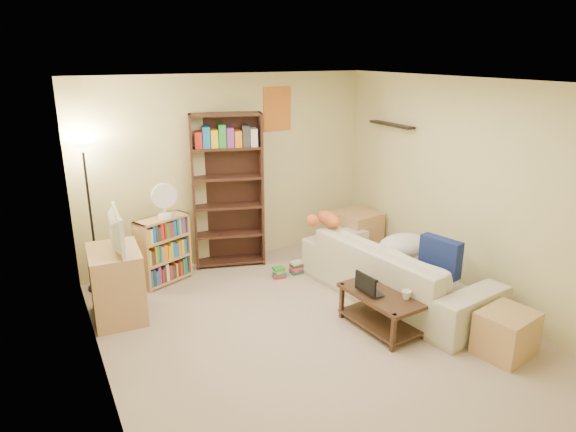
{
  "coord_description": "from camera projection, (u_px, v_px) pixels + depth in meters",
  "views": [
    {
      "loc": [
        -2.36,
        -4.06,
        2.76
      ],
      "look_at": [
        0.08,
        0.67,
        1.05
      ],
      "focal_mm": 32.0,
      "sensor_mm": 36.0,
      "label": 1
    }
  ],
  "objects": [
    {
      "name": "cream_blanket",
      "position": [
        403.0,
        246.0,
        5.99
      ],
      "size": [
        0.64,
        0.46,
        0.27
      ],
      "primitive_type": "ellipsoid",
      "color": "beige",
      "rests_on": "sofa"
    },
    {
      "name": "book_stacks",
      "position": [
        298.0,
        267.0,
        6.68
      ],
      "size": [
        0.66,
        0.16,
        0.2
      ],
      "color": "red",
      "rests_on": "ground"
    },
    {
      "name": "tabby_cat",
      "position": [
        326.0,
        219.0,
        6.33
      ],
      "size": [
        0.55,
        0.25,
        0.19
      ],
      "color": "orange",
      "rests_on": "sofa"
    },
    {
      "name": "tv_stand",
      "position": [
        117.0,
        284.0,
        5.49
      ],
      "size": [
        0.56,
        0.75,
        0.78
      ],
      "primitive_type": "cube",
      "rotation": [
        0.0,
        0.0,
        -0.06
      ],
      "color": "tan",
      "rests_on": "ground"
    },
    {
      "name": "side_table",
      "position": [
        357.0,
        233.0,
        7.23
      ],
      "size": [
        0.63,
        0.63,
        0.62
      ],
      "primitive_type": "cube",
      "rotation": [
        0.0,
        0.0,
        0.19
      ],
      "color": "tan",
      "rests_on": "ground"
    },
    {
      "name": "floor_lamp",
      "position": [
        86.0,
        173.0,
        5.82
      ],
      "size": [
        0.31,
        0.31,
        1.81
      ],
      "color": "black",
      "rests_on": "ground"
    },
    {
      "name": "sofa",
      "position": [
        395.0,
        270.0,
        5.93
      ],
      "size": [
        2.64,
        1.61,
        0.69
      ],
      "primitive_type": "imported",
      "rotation": [
        0.0,
        0.0,
        1.72
      ],
      "color": "beige",
      "rests_on": "ground"
    },
    {
      "name": "end_cabinet",
      "position": [
        506.0,
        333.0,
        4.85
      ],
      "size": [
        0.59,
        0.53,
        0.43
      ],
      "primitive_type": "cube",
      "rotation": [
        0.0,
        0.0,
        0.2
      ],
      "color": "tan",
      "rests_on": "ground"
    },
    {
      "name": "navy_pillow",
      "position": [
        440.0,
        257.0,
        5.5
      ],
      "size": [
        0.24,
        0.48,
        0.41
      ],
      "primitive_type": "cube",
      "rotation": [
        0.0,
        0.0,
        1.82
      ],
      "color": "navy",
      "rests_on": "sofa"
    },
    {
      "name": "short_bookshelf",
      "position": [
        164.0,
        250.0,
        6.32
      ],
      "size": [
        0.71,
        0.5,
        0.85
      ],
      "rotation": [
        0.0,
        0.0,
        0.41
      ],
      "color": "tan",
      "rests_on": "ground"
    },
    {
      "name": "coffee_table",
      "position": [
        382.0,
        306.0,
        5.3
      ],
      "size": [
        0.58,
        0.94,
        0.4
      ],
      "rotation": [
        0.0,
        0.0,
        0.09
      ],
      "color": "#3F2518",
      "rests_on": "ground"
    },
    {
      "name": "desk_fan",
      "position": [
        164.0,
        199.0,
        6.1
      ],
      "size": [
        0.3,
        0.17,
        0.43
      ],
      "color": "white",
      "rests_on": "short_bookshelf"
    },
    {
      "name": "tall_bookshelf",
      "position": [
        228.0,
        187.0,
        6.67
      ],
      "size": [
        0.96,
        0.54,
        2.03
      ],
      "rotation": [
        0.0,
        0.0,
        -0.28
      ],
      "color": "#3A1F16",
      "rests_on": "ground"
    },
    {
      "name": "tv_remote",
      "position": [
        371.0,
        280.0,
        5.54
      ],
      "size": [
        0.11,
        0.17,
        0.02
      ],
      "primitive_type": "cube",
      "rotation": [
        0.0,
        0.0,
        0.39
      ],
      "color": "black",
      "rests_on": "coffee_table"
    },
    {
      "name": "television",
      "position": [
        111.0,
        231.0,
        5.3
      ],
      "size": [
        0.75,
        0.19,
        0.43
      ],
      "primitive_type": "imported",
      "rotation": [
        0.0,
        0.0,
        1.51
      ],
      "color": "black",
      "rests_on": "tv_stand"
    },
    {
      "name": "mug",
      "position": [
        406.0,
        295.0,
        5.11
      ],
      "size": [
        0.11,
        0.11,
        0.09
      ],
      "primitive_type": "imported",
      "rotation": [
        0.0,
        0.0,
        0.08
      ],
      "color": "white",
      "rests_on": "coffee_table"
    },
    {
      "name": "room",
      "position": [
        313.0,
        178.0,
        4.82
      ],
      "size": [
        4.5,
        4.54,
        2.52
      ],
      "color": "#C3A592",
      "rests_on": "ground"
    },
    {
      "name": "laptop",
      "position": [
        375.0,
        290.0,
        5.28
      ],
      "size": [
        0.32,
        0.22,
        0.02
      ],
      "primitive_type": "imported",
      "rotation": [
        0.0,
        0.0,
        1.59
      ],
      "color": "black",
      "rests_on": "coffee_table"
    },
    {
      "name": "laptop_screen",
      "position": [
        365.0,
        284.0,
        5.18
      ],
      "size": [
        0.04,
        0.3,
        0.2
      ],
      "primitive_type": "cube",
      "rotation": [
        0.0,
        0.0,
        0.09
      ],
      "color": "white",
      "rests_on": "laptop"
    }
  ]
}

